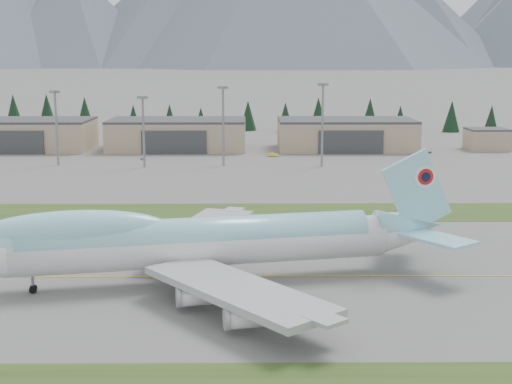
{
  "coord_description": "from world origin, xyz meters",
  "views": [
    {
      "loc": [
        11.13,
        -103.25,
        32.71
      ],
      "look_at": [
        12.03,
        26.21,
        8.0
      ],
      "focal_mm": 50.0,
      "sensor_mm": 36.0,
      "label": 1
    }
  ],
  "objects_px": {
    "hangar_center": "(178,134)",
    "service_vehicle_b": "(273,157)",
    "hangar_left": "(23,134)",
    "service_vehicle_c": "(427,153)",
    "service_vehicle_a": "(143,160)",
    "hangar_right": "(346,134)",
    "boeing_747_freighter": "(199,241)"
  },
  "relations": [
    {
      "from": "hangar_center",
      "to": "service_vehicle_b",
      "type": "relative_size",
      "value": 12.6
    },
    {
      "from": "hangar_left",
      "to": "service_vehicle_c",
      "type": "bearing_deg",
      "value": -3.99
    },
    {
      "from": "hangar_left",
      "to": "service_vehicle_a",
      "type": "xyz_separation_m",
      "value": [
        46.19,
        -25.69,
        -5.39
      ]
    },
    {
      "from": "hangar_left",
      "to": "hangar_center",
      "type": "xyz_separation_m",
      "value": [
        55.0,
        0.0,
        0.0
      ]
    },
    {
      "from": "hangar_left",
      "to": "hangar_center",
      "type": "height_order",
      "value": "same"
    },
    {
      "from": "hangar_right",
      "to": "service_vehicle_a",
      "type": "xyz_separation_m",
      "value": [
        -68.81,
        -25.69,
        -5.39
      ]
    },
    {
      "from": "hangar_center",
      "to": "service_vehicle_b",
      "type": "distance_m",
      "value": 38.75
    },
    {
      "from": "hangar_left",
      "to": "service_vehicle_b",
      "type": "bearing_deg",
      "value": -12.24
    },
    {
      "from": "service_vehicle_a",
      "to": "service_vehicle_b",
      "type": "relative_size",
      "value": 0.8
    },
    {
      "from": "service_vehicle_a",
      "to": "service_vehicle_b",
      "type": "distance_m",
      "value": 42.57
    },
    {
      "from": "boeing_747_freighter",
      "to": "service_vehicle_b",
      "type": "xyz_separation_m",
      "value": [
        14.73,
        133.32,
        -6.25
      ]
    },
    {
      "from": "service_vehicle_b",
      "to": "hangar_left",
      "type": "bearing_deg",
      "value": 91.87
    },
    {
      "from": "hangar_right",
      "to": "service_vehicle_b",
      "type": "xyz_separation_m",
      "value": [
        -26.74,
        -19.15,
        -5.39
      ]
    },
    {
      "from": "boeing_747_freighter",
      "to": "hangar_right",
      "type": "bearing_deg",
      "value": 63.35
    },
    {
      "from": "boeing_747_freighter",
      "to": "service_vehicle_b",
      "type": "bearing_deg",
      "value": 72.27
    },
    {
      "from": "hangar_center",
      "to": "hangar_right",
      "type": "height_order",
      "value": "same"
    },
    {
      "from": "hangar_center",
      "to": "service_vehicle_b",
      "type": "height_order",
      "value": "hangar_center"
    },
    {
      "from": "hangar_right",
      "to": "service_vehicle_c",
      "type": "relative_size",
      "value": 11.94
    },
    {
      "from": "boeing_747_freighter",
      "to": "hangar_left",
      "type": "height_order",
      "value": "boeing_747_freighter"
    },
    {
      "from": "boeing_747_freighter",
      "to": "service_vehicle_c",
      "type": "bearing_deg",
      "value": 52.94
    },
    {
      "from": "boeing_747_freighter",
      "to": "hangar_left",
      "type": "bearing_deg",
      "value": 104.32
    },
    {
      "from": "service_vehicle_c",
      "to": "hangar_left",
      "type": "bearing_deg",
      "value": 157.67
    },
    {
      "from": "boeing_747_freighter",
      "to": "hangar_right",
      "type": "relative_size",
      "value": 1.51
    },
    {
      "from": "boeing_747_freighter",
      "to": "service_vehicle_a",
      "type": "height_order",
      "value": "boeing_747_freighter"
    },
    {
      "from": "service_vehicle_b",
      "to": "service_vehicle_a",
      "type": "bearing_deg",
      "value": 112.95
    },
    {
      "from": "boeing_747_freighter",
      "to": "hangar_center",
      "type": "distance_m",
      "value": 153.59
    },
    {
      "from": "hangar_center",
      "to": "service_vehicle_c",
      "type": "bearing_deg",
      "value": -6.5
    },
    {
      "from": "hangar_center",
      "to": "service_vehicle_c",
      "type": "relative_size",
      "value": 11.94
    },
    {
      "from": "hangar_right",
      "to": "service_vehicle_c",
      "type": "xyz_separation_m",
      "value": [
        26.93,
        -9.9,
        -5.39
      ]
    },
    {
      "from": "hangar_center",
      "to": "hangar_left",
      "type": "bearing_deg",
      "value": 180.0
    },
    {
      "from": "hangar_left",
      "to": "service_vehicle_c",
      "type": "distance_m",
      "value": 142.37
    },
    {
      "from": "hangar_left",
      "to": "hangar_center",
      "type": "distance_m",
      "value": 55.0
    }
  ]
}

